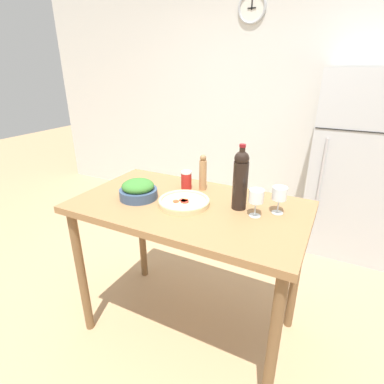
# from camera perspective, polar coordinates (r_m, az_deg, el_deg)

# --- Properties ---
(ground_plane) EXTENTS (14.00, 14.00, 0.00)m
(ground_plane) POSITION_cam_1_polar(r_m,az_deg,el_deg) (2.32, -0.48, -24.06)
(ground_plane) COLOR tan
(wall_back) EXTENTS (6.40, 0.08, 2.60)m
(wall_back) POSITION_cam_1_polar(r_m,az_deg,el_deg) (3.55, 15.51, 15.69)
(wall_back) COLOR silver
(wall_back) RESTS_ON ground_plane
(refrigerator) EXTENTS (0.78, 0.71, 1.69)m
(refrigerator) POSITION_cam_1_polar(r_m,az_deg,el_deg) (3.18, 28.94, 4.45)
(refrigerator) COLOR #B7BCC1
(refrigerator) RESTS_ON ground_plane
(prep_counter) EXTENTS (1.35, 0.77, 0.95)m
(prep_counter) POSITION_cam_1_polar(r_m,az_deg,el_deg) (1.80, -0.56, -5.68)
(prep_counter) COLOR olive
(prep_counter) RESTS_ON ground_plane
(wine_bottle) EXTENTS (0.08, 0.08, 0.37)m
(wine_bottle) POSITION_cam_1_polar(r_m,az_deg,el_deg) (1.65, 9.22, 2.48)
(wine_bottle) COLOR black
(wine_bottle) RESTS_ON prep_counter
(wine_glass_near) EXTENTS (0.08, 0.08, 0.15)m
(wine_glass_near) POSITION_cam_1_polar(r_m,az_deg,el_deg) (1.60, 12.13, -1.02)
(wine_glass_near) COLOR silver
(wine_glass_near) RESTS_ON prep_counter
(wine_glass_far) EXTENTS (0.08, 0.08, 0.15)m
(wine_glass_far) POSITION_cam_1_polar(r_m,az_deg,el_deg) (1.66, 16.32, -0.46)
(wine_glass_far) COLOR silver
(wine_glass_far) RESTS_ON prep_counter
(pepper_mill) EXTENTS (0.05, 0.05, 0.23)m
(pepper_mill) POSITION_cam_1_polar(r_m,az_deg,el_deg) (1.92, 2.09, 3.63)
(pepper_mill) COLOR #AD7F51
(pepper_mill) RESTS_ON prep_counter
(salad_bowl) EXTENTS (0.23, 0.23, 0.12)m
(salad_bowl) POSITION_cam_1_polar(r_m,az_deg,el_deg) (1.83, -10.20, 0.41)
(salad_bowl) COLOR #384C6B
(salad_bowl) RESTS_ON prep_counter
(homemade_pizza) EXTENTS (0.30, 0.30, 0.04)m
(homemade_pizza) POSITION_cam_1_polar(r_m,az_deg,el_deg) (1.73, -1.53, -1.84)
(homemade_pizza) COLOR #DBC189
(homemade_pizza) RESTS_ON prep_counter
(salt_canister) EXTENTS (0.07, 0.07, 0.12)m
(salt_canister) POSITION_cam_1_polar(r_m,az_deg,el_deg) (1.95, -1.09, 2.29)
(salt_canister) COLOR #B2231E
(salt_canister) RESTS_ON prep_counter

